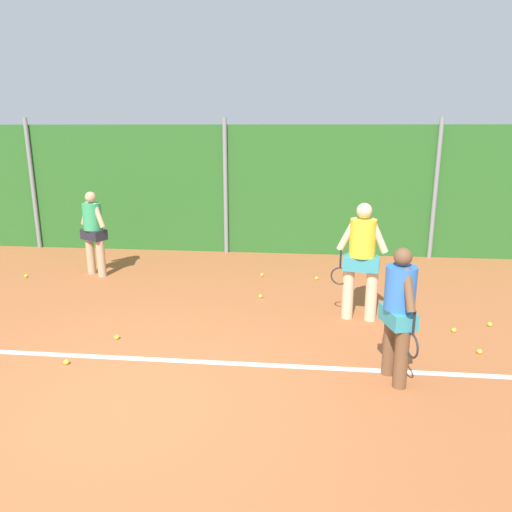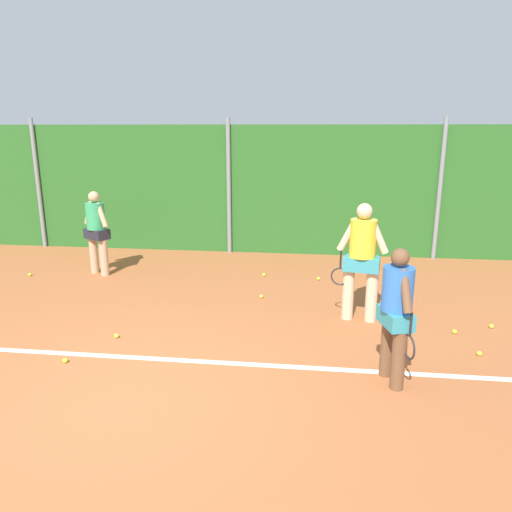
{
  "view_description": "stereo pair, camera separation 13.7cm",
  "coord_description": "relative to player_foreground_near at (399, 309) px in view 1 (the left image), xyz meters",
  "views": [
    {
      "loc": [
        1.87,
        -4.41,
        2.9
      ],
      "look_at": [
        1.12,
        2.75,
        0.98
      ],
      "focal_mm": 33.89,
      "sensor_mm": 36.0,
      "label": 1
    },
    {
      "loc": [
        2.01,
        -4.4,
        2.9
      ],
      "look_at": [
        1.12,
        2.75,
        0.98
      ],
      "focal_mm": 33.89,
      "sensor_mm": 36.0,
      "label": 2
    }
  ],
  "objects": [
    {
      "name": "player_midcourt",
      "position": [
        -0.23,
        1.89,
        0.12
      ],
      "size": [
        0.84,
        0.4,
        1.83
      ],
      "rotation": [
        0.0,
        0.0,
        2.97
      ],
      "color": "beige",
      "rests_on": "ground_plane"
    },
    {
      "name": "fence_post_center",
      "position": [
        -2.96,
        5.78,
        0.65
      ],
      "size": [
        0.1,
        0.1,
        3.12
      ],
      "primitive_type": "cylinder",
      "color": "gray",
      "rests_on": "ground_plane"
    },
    {
      "name": "fence_post_left",
      "position": [
        -7.68,
        5.78,
        0.65
      ],
      "size": [
        0.1,
        0.1,
        3.12
      ],
      "primitive_type": "cylinder",
      "color": "gray",
      "rests_on": "ground_plane"
    },
    {
      "name": "ground_plane",
      "position": [
        -2.96,
        1.13,
        -0.91
      ],
      "size": [
        26.86,
        26.86,
        0.0
      ],
      "primitive_type": "plane",
      "color": "#A85B33"
    },
    {
      "name": "tennis_ball_4",
      "position": [
        1.12,
        1.51,
        -0.87
      ],
      "size": [
        0.07,
        0.07,
        0.07
      ],
      "primitive_type": "sphere",
      "color": "#CCDB33",
      "rests_on": "ground_plane"
    },
    {
      "name": "player_foreground_near",
      "position": [
        0.0,
        0.0,
        0.0
      ],
      "size": [
        0.39,
        0.73,
        1.62
      ],
      "rotation": [
        0.0,
        0.0,
        4.98
      ],
      "color": "brown",
      "rests_on": "ground_plane"
    },
    {
      "name": "tennis_ball_13",
      "position": [
        -0.85,
        3.83,
        -0.87
      ],
      "size": [
        0.07,
        0.07,
        0.07
      ],
      "primitive_type": "sphere",
      "color": "#CCDB33",
      "rests_on": "ground_plane"
    },
    {
      "name": "tennis_ball_7",
      "position": [
        1.25,
        0.82,
        -0.87
      ],
      "size": [
        0.07,
        0.07,
        0.07
      ],
      "primitive_type": "sphere",
      "color": "#CCDB33",
      "rests_on": "ground_plane"
    },
    {
      "name": "fence_post_right",
      "position": [
        1.76,
        5.78,
        0.65
      ],
      "size": [
        0.1,
        0.1,
        3.12
      ],
      "primitive_type": "cylinder",
      "color": "gray",
      "rests_on": "ground_plane"
    },
    {
      "name": "tennis_ball_12",
      "position": [
        -4.05,
        -0.03,
        -0.87
      ],
      "size": [
        0.07,
        0.07,
        0.07
      ],
      "primitive_type": "sphere",
      "color": "#CCDB33",
      "rests_on": "ground_plane"
    },
    {
      "name": "tennis_ball_0",
      "position": [
        0.29,
        2.33,
        -0.87
      ],
      "size": [
        0.07,
        0.07,
        0.07
      ],
      "primitive_type": "sphere",
      "color": "#CCDB33",
      "rests_on": "ground_plane"
    },
    {
      "name": "tennis_ball_3",
      "position": [
        -1.84,
        2.67,
        -0.87
      ],
      "size": [
        0.07,
        0.07,
        0.07
      ],
      "primitive_type": "sphere",
      "color": "#CCDB33",
      "rests_on": "ground_plane"
    },
    {
      "name": "tennis_ball_8",
      "position": [
        -6.62,
        3.38,
        -0.87
      ],
      "size": [
        0.07,
        0.07,
        0.07
      ],
      "primitive_type": "sphere",
      "color": "#CCDB33",
      "rests_on": "ground_plane"
    },
    {
      "name": "court_baseline_paint",
      "position": [
        -2.96,
        0.21,
        -0.9
      ],
      "size": [
        11.95,
        0.1,
        0.01
      ],
      "primitive_type": "cube",
      "color": "white",
      "rests_on": "ground_plane"
    },
    {
      "name": "player_backcourt_far",
      "position": [
        -5.28,
        3.7,
        0.05
      ],
      "size": [
        0.64,
        0.49,
        1.69
      ],
      "rotation": [
        0.0,
        0.0,
        5.77
      ],
      "color": "tan",
      "rests_on": "ground_plane"
    },
    {
      "name": "tennis_ball_5",
      "position": [
        1.72,
        1.79,
        -0.87
      ],
      "size": [
        0.07,
        0.07,
        0.07
      ],
      "primitive_type": "sphere",
      "color": "#CCDB33",
      "rests_on": "ground_plane"
    },
    {
      "name": "hedge_fence_backdrop",
      "position": [
        -2.96,
        5.96,
        0.58
      ],
      "size": [
        16.36,
        0.25,
        2.97
      ],
      "primitive_type": "cube",
      "color": "#286023",
      "rests_on": "ground_plane"
    },
    {
      "name": "tennis_ball_11",
      "position": [
        -3.7,
        0.76,
        -0.87
      ],
      "size": [
        0.07,
        0.07,
        0.07
      ],
      "primitive_type": "sphere",
      "color": "#CCDB33",
      "rests_on": "ground_plane"
    },
    {
      "name": "tennis_ball_1",
      "position": [
        -1.93,
        3.95,
        -0.87
      ],
      "size": [
        0.07,
        0.07,
        0.07
      ],
      "primitive_type": "sphere",
      "color": "#CCDB33",
      "rests_on": "ground_plane"
    }
  ]
}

